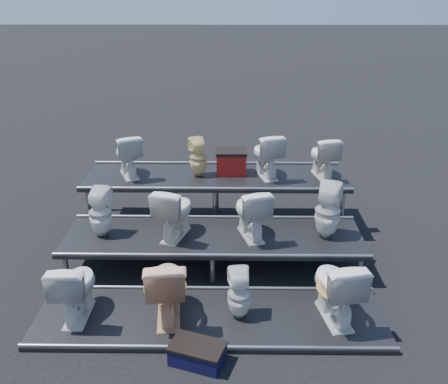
{
  "coord_description": "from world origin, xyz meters",
  "views": [
    {
      "loc": [
        0.23,
        -6.23,
        3.81
      ],
      "look_at": [
        0.15,
        0.1,
        1.09
      ],
      "focal_mm": 40.0,
      "sensor_mm": 36.0,
      "label": 1
    }
  ],
  "objects_px": {
    "step_stool": "(197,355)",
    "red_crate": "(231,163)",
    "toilet_1": "(167,286)",
    "toilet_2": "(239,294)",
    "toilet_8": "(128,155)",
    "toilet_0": "(75,287)",
    "toilet_4": "(100,212)",
    "toilet_11": "(323,156)",
    "toilet_3": "(336,287)",
    "toilet_7": "(328,211)",
    "toilet_10": "(266,154)",
    "toilet_5": "(174,211)",
    "toilet_6": "(251,212)",
    "toilet_9": "(198,157)"
  },
  "relations": [
    {
      "from": "toilet_3",
      "to": "toilet_9",
      "type": "bearing_deg",
      "value": -66.37
    },
    {
      "from": "toilet_2",
      "to": "toilet_11",
      "type": "bearing_deg",
      "value": -123.48
    },
    {
      "from": "toilet_1",
      "to": "red_crate",
      "type": "height_order",
      "value": "red_crate"
    },
    {
      "from": "toilet_7",
      "to": "toilet_11",
      "type": "height_order",
      "value": "toilet_11"
    },
    {
      "from": "toilet_0",
      "to": "toilet_2",
      "type": "distance_m",
      "value": 1.94
    },
    {
      "from": "toilet_7",
      "to": "toilet_10",
      "type": "xyz_separation_m",
      "value": [
        -0.77,
        1.3,
        0.37
      ]
    },
    {
      "from": "toilet_2",
      "to": "toilet_5",
      "type": "relative_size",
      "value": 0.84
    },
    {
      "from": "toilet_8",
      "to": "toilet_3",
      "type": "bearing_deg",
      "value": 115.63
    },
    {
      "from": "toilet_4",
      "to": "toilet_9",
      "type": "height_order",
      "value": "toilet_9"
    },
    {
      "from": "toilet_6",
      "to": "toilet_9",
      "type": "height_order",
      "value": "toilet_9"
    },
    {
      "from": "toilet_0",
      "to": "toilet_4",
      "type": "height_order",
      "value": "toilet_4"
    },
    {
      "from": "toilet_3",
      "to": "toilet_5",
      "type": "xyz_separation_m",
      "value": [
        -2.01,
        1.3,
        0.35
      ]
    },
    {
      "from": "toilet_5",
      "to": "toilet_10",
      "type": "relative_size",
      "value": 1.03
    },
    {
      "from": "toilet_8",
      "to": "toilet_9",
      "type": "distance_m",
      "value": 1.13
    },
    {
      "from": "toilet_0",
      "to": "toilet_6",
      "type": "height_order",
      "value": "toilet_6"
    },
    {
      "from": "toilet_1",
      "to": "red_crate",
      "type": "xyz_separation_m",
      "value": [
        0.76,
        2.72,
        0.55
      ]
    },
    {
      "from": "toilet_4",
      "to": "toilet_6",
      "type": "xyz_separation_m",
      "value": [
        2.09,
        0.0,
        0.02
      ]
    },
    {
      "from": "toilet_7",
      "to": "toilet_10",
      "type": "height_order",
      "value": "toilet_10"
    },
    {
      "from": "toilet_11",
      "to": "step_stool",
      "type": "bearing_deg",
      "value": 50.39
    },
    {
      "from": "toilet_9",
      "to": "red_crate",
      "type": "distance_m",
      "value": 0.56
    },
    {
      "from": "toilet_0",
      "to": "toilet_9",
      "type": "relative_size",
      "value": 1.26
    },
    {
      "from": "toilet_3",
      "to": "toilet_7",
      "type": "bearing_deg",
      "value": -105.14
    },
    {
      "from": "toilet_2",
      "to": "toilet_3",
      "type": "bearing_deg",
      "value": 174.23
    },
    {
      "from": "step_stool",
      "to": "toilet_1",
      "type": "bearing_deg",
      "value": 138.06
    },
    {
      "from": "step_stool",
      "to": "red_crate",
      "type": "bearing_deg",
      "value": 103.09
    },
    {
      "from": "toilet_6",
      "to": "toilet_8",
      "type": "distance_m",
      "value": 2.36
    },
    {
      "from": "toilet_6",
      "to": "toilet_9",
      "type": "xyz_separation_m",
      "value": [
        -0.8,
        1.3,
        0.34
      ]
    },
    {
      "from": "toilet_5",
      "to": "toilet_0",
      "type": "bearing_deg",
      "value": 68.13
    },
    {
      "from": "toilet_6",
      "to": "red_crate",
      "type": "distance_m",
      "value": 1.46
    },
    {
      "from": "toilet_9",
      "to": "toilet_11",
      "type": "distance_m",
      "value": 2.0
    },
    {
      "from": "toilet_11",
      "to": "step_stool",
      "type": "distance_m",
      "value": 3.95
    },
    {
      "from": "toilet_4",
      "to": "toilet_5",
      "type": "distance_m",
      "value": 1.04
    },
    {
      "from": "toilet_3",
      "to": "toilet_6",
      "type": "xyz_separation_m",
      "value": [
        -0.96,
        1.3,
        0.35
      ]
    },
    {
      "from": "toilet_8",
      "to": "toilet_2",
      "type": "bearing_deg",
      "value": 101.68
    },
    {
      "from": "toilet_1",
      "to": "toilet_8",
      "type": "relative_size",
      "value": 1.21
    },
    {
      "from": "toilet_3",
      "to": "toilet_7",
      "type": "height_order",
      "value": "toilet_7"
    },
    {
      "from": "toilet_2",
      "to": "toilet_7",
      "type": "height_order",
      "value": "toilet_7"
    },
    {
      "from": "toilet_7",
      "to": "step_stool",
      "type": "distance_m",
      "value": 2.74
    },
    {
      "from": "toilet_0",
      "to": "toilet_5",
      "type": "height_order",
      "value": "toilet_5"
    },
    {
      "from": "toilet_1",
      "to": "toilet_8",
      "type": "distance_m",
      "value": 2.85
    },
    {
      "from": "toilet_3",
      "to": "toilet_7",
      "type": "distance_m",
      "value": 1.36
    },
    {
      "from": "toilet_0",
      "to": "toilet_2",
      "type": "height_order",
      "value": "toilet_0"
    },
    {
      "from": "toilet_2",
      "to": "toilet_8",
      "type": "xyz_separation_m",
      "value": [
        -1.76,
        2.6,
        0.84
      ]
    },
    {
      "from": "toilet_7",
      "to": "toilet_9",
      "type": "bearing_deg",
      "value": -15.32
    },
    {
      "from": "toilet_1",
      "to": "toilet_8",
      "type": "height_order",
      "value": "toilet_8"
    },
    {
      "from": "toilet_3",
      "to": "step_stool",
      "type": "xyz_separation_m",
      "value": [
        -1.59,
        -0.72,
        -0.38
      ]
    },
    {
      "from": "toilet_4",
      "to": "step_stool",
      "type": "distance_m",
      "value": 2.6
    },
    {
      "from": "toilet_6",
      "to": "toilet_8",
      "type": "height_order",
      "value": "toilet_8"
    },
    {
      "from": "toilet_10",
      "to": "toilet_2",
      "type": "bearing_deg",
      "value": 64.52
    },
    {
      "from": "toilet_5",
      "to": "red_crate",
      "type": "bearing_deg",
      "value": -101.78
    }
  ]
}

